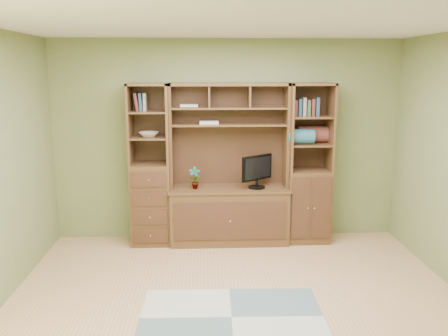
{
  "coord_description": "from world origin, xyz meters",
  "views": [
    {
      "loc": [
        -0.32,
        -4.14,
        2.22
      ],
      "look_at": [
        -0.07,
        1.2,
        1.1
      ],
      "focal_mm": 38.0,
      "sensor_mm": 36.0,
      "label": 1
    }
  ],
  "objects_px": {
    "center_hutch": "(229,165)",
    "left_tower": "(150,165)",
    "right_tower": "(309,164)",
    "monitor": "(257,166)"
  },
  "relations": [
    {
      "from": "right_tower",
      "to": "monitor",
      "type": "height_order",
      "value": "right_tower"
    },
    {
      "from": "right_tower",
      "to": "monitor",
      "type": "xyz_separation_m",
      "value": [
        -0.68,
        -0.07,
        -0.0
      ]
    },
    {
      "from": "monitor",
      "to": "center_hutch",
      "type": "bearing_deg",
      "value": 138.25
    },
    {
      "from": "left_tower",
      "to": "right_tower",
      "type": "bearing_deg",
      "value": 0.0
    },
    {
      "from": "right_tower",
      "to": "monitor",
      "type": "distance_m",
      "value": 0.68
    },
    {
      "from": "center_hutch",
      "to": "left_tower",
      "type": "bearing_deg",
      "value": 177.71
    },
    {
      "from": "center_hutch",
      "to": "monitor",
      "type": "bearing_deg",
      "value": -5.72
    },
    {
      "from": "center_hutch",
      "to": "monitor",
      "type": "relative_size",
      "value": 3.5
    },
    {
      "from": "center_hutch",
      "to": "left_tower",
      "type": "xyz_separation_m",
      "value": [
        -1.0,
        0.04,
        0.0
      ]
    },
    {
      "from": "center_hutch",
      "to": "left_tower",
      "type": "relative_size",
      "value": 1.0
    }
  ]
}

